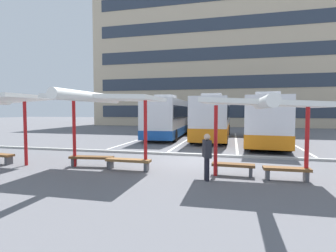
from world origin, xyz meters
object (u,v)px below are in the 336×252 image
at_px(coach_bus_0, 169,118).
at_px(bench_1, 92,159).
at_px(coach_bus_2, 266,121).
at_px(waiting_shelter_2, 261,105).
at_px(bench_4, 287,171).
at_px(waiting_passenger_1, 207,154).
at_px(coach_bus_1, 213,119).
at_px(bench_2, 128,162).
at_px(waiting_shelter_1, 105,99).
at_px(bench_3, 233,167).

bearing_deg(coach_bus_0, bench_1, -91.07).
relative_size(coach_bus_2, waiting_shelter_2, 2.53).
distance_m(bench_4, waiting_passenger_1, 2.84).
bearing_deg(coach_bus_2, coach_bus_1, 147.95).
bearing_deg(waiting_shelter_2, coach_bus_2, 82.45).
relative_size(bench_2, waiting_passenger_1, 1.16).
bearing_deg(waiting_passenger_1, waiting_shelter_1, 170.96).
bearing_deg(bench_4, waiting_shelter_2, -169.18).
xyz_separation_m(waiting_shelter_2, waiting_passenger_1, (-1.78, -0.52, -1.69)).
height_order(coach_bus_0, bench_1, coach_bus_0).
height_order(coach_bus_2, waiting_shelter_1, coach_bus_2).
bearing_deg(waiting_shelter_2, bench_4, 10.82).
xyz_separation_m(coach_bus_0, waiting_shelter_2, (6.61, -13.63, 0.87)).
xyz_separation_m(coach_bus_0, bench_2, (1.56, -13.29, -1.42)).
bearing_deg(waiting_passenger_1, bench_4, 14.46).
bearing_deg(bench_2, bench_4, -1.59).
xyz_separation_m(bench_1, waiting_shelter_2, (6.85, -0.57, 2.28)).
height_order(waiting_shelter_1, bench_3, waiting_shelter_1).
relative_size(waiting_shelter_2, bench_4, 2.84).
height_order(bench_4, waiting_passenger_1, waiting_passenger_1).
height_order(coach_bus_2, waiting_shelter_2, coach_bus_2).
relative_size(waiting_shelter_1, bench_1, 2.57).
bearing_deg(coach_bus_2, waiting_shelter_1, -124.26).
bearing_deg(coach_bus_1, bench_3, -82.65).
bearing_deg(waiting_passenger_1, bench_1, 167.81).
relative_size(coach_bus_0, coach_bus_2, 0.94).
relative_size(coach_bus_0, bench_4, 6.72).
distance_m(coach_bus_0, waiting_shelter_2, 15.17).
bearing_deg(waiting_shelter_2, bench_3, 154.85).
xyz_separation_m(coach_bus_0, coach_bus_1, (4.01, -0.07, -0.02)).
distance_m(coach_bus_0, waiting_passenger_1, 14.97).
xyz_separation_m(bench_1, bench_3, (5.95, -0.15, -0.01)).
relative_size(coach_bus_0, waiting_shelter_1, 2.10).
height_order(coach_bus_1, bench_3, coach_bus_1).
bearing_deg(coach_bus_2, bench_3, -102.55).
relative_size(coach_bus_0, waiting_shelter_2, 2.37).
height_order(bench_2, bench_4, same).
relative_size(waiting_shelter_2, bench_3, 2.82).
distance_m(coach_bus_1, waiting_shelter_1, 13.88).
distance_m(waiting_shelter_1, waiting_passenger_1, 4.64).
bearing_deg(bench_4, coach_bus_0, 119.15).
bearing_deg(waiting_shelter_2, bench_1, 175.21).
height_order(waiting_shelter_2, bench_3, waiting_shelter_2).
bearing_deg(waiting_shelter_2, coach_bus_1, 100.83).
bearing_deg(waiting_shelter_1, coach_bus_1, 75.96).
distance_m(waiting_shelter_2, waiting_passenger_1, 2.51).
height_order(bench_2, waiting_passenger_1, waiting_passenger_1).
distance_m(waiting_shelter_2, bench_3, 2.50).
relative_size(bench_4, waiting_passenger_1, 0.96).
bearing_deg(bench_3, coach_bus_0, 113.37).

